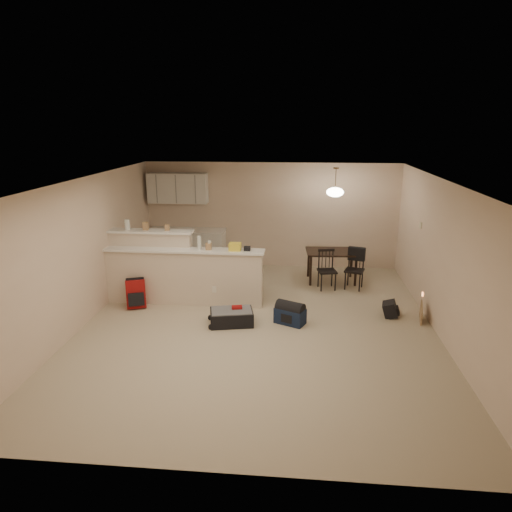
# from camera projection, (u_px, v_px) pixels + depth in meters

# --- Properties ---
(room) EXTENTS (7.00, 7.02, 2.50)m
(room) POSITION_uv_depth(u_px,v_px,m) (258.00, 256.00, 7.57)
(room) COLOR #B9AA8E
(room) RESTS_ON ground
(breakfast_bar) EXTENTS (3.08, 0.58, 1.39)m
(breakfast_bar) POSITION_uv_depth(u_px,v_px,m) (172.00, 272.00, 8.84)
(breakfast_bar) COLOR beige
(breakfast_bar) RESTS_ON ground
(upper_cabinets) EXTENTS (1.40, 0.34, 0.70)m
(upper_cabinets) POSITION_uv_depth(u_px,v_px,m) (178.00, 188.00, 10.75)
(upper_cabinets) COLOR white
(upper_cabinets) RESTS_ON room
(kitchen_counter) EXTENTS (1.80, 0.60, 0.90)m
(kitchen_counter) POSITION_uv_depth(u_px,v_px,m) (187.00, 249.00, 11.02)
(kitchen_counter) COLOR white
(kitchen_counter) RESTS_ON ground
(thermostat) EXTENTS (0.02, 0.12, 0.12)m
(thermostat) POSITION_uv_depth(u_px,v_px,m) (421.00, 225.00, 8.71)
(thermostat) COLOR beige
(thermostat) RESTS_ON room
(jar) EXTENTS (0.10, 0.10, 0.20)m
(jar) POSITION_uv_depth(u_px,v_px,m) (127.00, 225.00, 8.81)
(jar) COLOR silver
(jar) RESTS_ON breakfast_bar
(cereal_box) EXTENTS (0.10, 0.07, 0.16)m
(cereal_box) POSITION_uv_depth(u_px,v_px,m) (146.00, 226.00, 8.78)
(cereal_box) COLOR #A57E55
(cereal_box) RESTS_ON breakfast_bar
(small_box) EXTENTS (0.08, 0.06, 0.12)m
(small_box) POSITION_uv_depth(u_px,v_px,m) (167.00, 228.00, 8.75)
(small_box) COLOR #A57E55
(small_box) RESTS_ON breakfast_bar
(bottle_a) EXTENTS (0.07, 0.07, 0.26)m
(bottle_a) POSITION_uv_depth(u_px,v_px,m) (199.00, 243.00, 8.54)
(bottle_a) COLOR silver
(bottle_a) RESTS_ON breakfast_bar
(bottle_b) EXTENTS (0.06, 0.06, 0.18)m
(bottle_b) POSITION_uv_depth(u_px,v_px,m) (209.00, 245.00, 8.54)
(bottle_b) COLOR silver
(bottle_b) RESTS_ON breakfast_bar
(bag_lump) EXTENTS (0.22, 0.18, 0.14)m
(bag_lump) POSITION_uv_depth(u_px,v_px,m) (235.00, 247.00, 8.50)
(bag_lump) COLOR #A57E55
(bag_lump) RESTS_ON breakfast_bar
(pouch) EXTENTS (0.12, 0.10, 0.08)m
(pouch) POSITION_uv_depth(u_px,v_px,m) (247.00, 249.00, 8.49)
(pouch) COLOR #A57E55
(pouch) RESTS_ON breakfast_bar
(extra_item_x) EXTENTS (0.10, 0.10, 0.13)m
(extra_item_x) POSITION_uv_depth(u_px,v_px,m) (209.00, 246.00, 8.54)
(extra_item_x) COLOR #A57E55
(extra_item_x) RESTS_ON breakfast_bar
(dining_table) EXTENTS (1.15, 0.81, 0.69)m
(dining_table) POSITION_uv_depth(u_px,v_px,m) (332.00, 255.00, 9.97)
(dining_table) COLOR black
(dining_table) RESTS_ON ground
(pendant_lamp) EXTENTS (0.36, 0.36, 0.62)m
(pendant_lamp) POSITION_uv_depth(u_px,v_px,m) (335.00, 192.00, 9.58)
(pendant_lamp) COLOR brown
(pendant_lamp) RESTS_ON room
(dining_chair_near) EXTENTS (0.43, 0.41, 0.84)m
(dining_chair_near) POSITION_uv_depth(u_px,v_px,m) (327.00, 270.00, 9.55)
(dining_chair_near) COLOR black
(dining_chair_near) RESTS_ON ground
(dining_chair_far) EXTENTS (0.46, 0.45, 0.85)m
(dining_chair_far) POSITION_uv_depth(u_px,v_px,m) (354.00, 269.00, 9.56)
(dining_chair_far) COLOR black
(dining_chair_far) RESTS_ON ground
(suitcase) EXTENTS (0.81, 0.62, 0.25)m
(suitcase) POSITION_uv_depth(u_px,v_px,m) (232.00, 317.00, 7.95)
(suitcase) COLOR black
(suitcase) RESTS_ON ground
(red_backpack) EXTENTS (0.41, 0.33, 0.53)m
(red_backpack) POSITION_uv_depth(u_px,v_px,m) (136.00, 294.00, 8.64)
(red_backpack) COLOR maroon
(red_backpack) RESTS_ON ground
(navy_duffel) EXTENTS (0.58, 0.47, 0.28)m
(navy_duffel) POSITION_uv_depth(u_px,v_px,m) (290.00, 316.00, 7.96)
(navy_duffel) COLOR #121F3B
(navy_duffel) RESTS_ON ground
(black_daypack) EXTENTS (0.28, 0.35, 0.27)m
(black_daypack) POSITION_uv_depth(u_px,v_px,m) (390.00, 309.00, 8.25)
(black_daypack) COLOR black
(black_daypack) RESTS_ON ground
(cardboard_sheet) EXTENTS (0.10, 0.41, 0.32)m
(cardboard_sheet) POSITION_uv_depth(u_px,v_px,m) (421.00, 313.00, 8.03)
(cardboard_sheet) COLOR #A57E55
(cardboard_sheet) RESTS_ON ground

